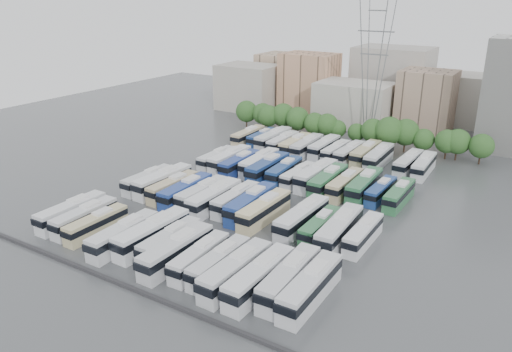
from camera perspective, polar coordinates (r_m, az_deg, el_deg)
The scene contains 57 objects.
ground at distance 90.19m, azimuth 0.51°, elevation -2.90°, with size 220.00×220.00×0.00m, color #424447.
parapet at distance 67.33m, azimuth -14.60°, elevation -12.10°, with size 56.00×0.50×0.50m, color #2D2D30.
tree_line at distance 125.23m, azimuth 10.14°, elevation 5.65°, with size 65.75×8.05×8.36m.
city_buildings at distance 153.85m, azimuth 12.31°, elevation 9.55°, with size 102.00×35.00×20.00m.
electricity_pylon at distance 128.69m, azimuth 13.27°, elevation 12.30°, with size 9.00×6.91×33.83m.
bus_r0_s0 at distance 86.58m, azimuth -20.33°, elevation -3.88°, with size 2.80×12.64×3.96m.
bus_r0_s1 at distance 84.20m, azimuth -18.99°, elevation -4.48°, with size 2.84×12.06×3.77m.
bus_r0_s2 at distance 81.51m, azimuth -17.78°, elevation -5.26°, with size 2.55×11.30×3.54m.
bus_r0_s4 at distance 76.44m, azimuth -14.88°, elevation -6.51°, with size 3.15×12.91×4.03m.
bus_r0_s5 at distance 75.61m, azimuth -11.78°, elevation -6.43°, with size 3.37×13.77×4.30m.
bus_r0_s6 at distance 73.64m, azimuth -9.81°, elevation -7.30°, with size 2.68×11.86×3.71m.
bus_r0_s7 at distance 70.34m, azimuth -9.08°, elevation -8.45°, with size 2.99×13.33×4.18m.
bus_r0_s8 at distance 68.96m, azimuth -6.47°, elevation -9.19°, with size 3.04×11.69×3.64m.
bus_r0_s9 at distance 67.42m, azimuth -4.23°, elevation -9.81°, with size 2.60×11.86×3.72m.
bus_r0_s10 at distance 65.11m, azimuth -2.31°, elevation -10.74°, with size 3.25×13.29×4.15m.
bus_r0_s11 at distance 63.71m, azimuth 0.40°, elevation -11.48°, with size 3.14×13.30×4.16m.
bus_r0_s12 at distance 63.70m, azimuth 3.82°, elevation -11.53°, with size 3.40×13.40×4.17m.
bus_r0_s13 at distance 62.24m, azimuth 6.25°, elevation -12.46°, with size 3.03×13.35×4.18m.
bus_r1_s0 at distance 97.34m, azimuth -12.24°, elevation -0.43°, with size 2.93×11.84×3.69m.
bus_r1_s1 at distance 95.55m, azimuth -10.60°, elevation -0.56°, with size 3.51×13.48×4.19m.
bus_r1_s2 at distance 92.90m, azimuth -9.48°, elevation -1.24°, with size 2.89×12.03×3.76m.
bus_r1_s3 at distance 90.31m, azimuth -8.02°, elevation -1.71°, with size 3.04×12.90×4.03m.
bus_r1_s4 at distance 88.98m, azimuth -6.17°, elevation -2.02°, with size 2.99×12.48×3.90m.
bus_r1_s5 at distance 86.68m, azimuth -4.81°, elevation -2.51°, with size 2.92×13.17×4.13m.
bus_r1_s6 at distance 86.37m, azimuth -2.34°, elevation -2.67°, with size 2.67×12.01×3.76m.
bus_r1_s7 at distance 84.07m, azimuth -0.58°, elevation -3.16°, with size 3.41×13.50×4.21m.
bus_r1_s8 at distance 81.88m, azimuth 0.94°, elevation -3.89°, with size 3.11×13.01×4.06m.
bus_r1_s10 at distance 79.17m, azimuth 5.27°, elevation -4.81°, with size 3.38×13.52×4.21m.
bus_r1_s11 at distance 77.62m, azimuth 7.34°, elevation -5.72°, with size 2.52×11.22×3.51m.
bus_r1_s12 at distance 76.18m, azimuth 9.50°, elevation -6.06°, with size 3.54×13.75×4.28m.
bus_r1_s13 at distance 76.32m, azimuth 12.15°, elevation -6.49°, with size 2.56×11.42×3.58m.
bus_r2_s1 at distance 108.01m, azimuth -4.51°, elevation 2.04°, with size 2.49×11.38×3.57m.
bus_r2_s2 at distance 106.56m, azimuth -3.01°, elevation 1.95°, with size 2.91×12.83×4.02m.
bus_r2_s3 at distance 103.87m, azimuth -1.87°, elevation 1.43°, with size 2.78×12.46×3.91m.
bus_r2_s4 at distance 104.15m, azimuth 0.39°, elevation 1.54°, with size 3.29×12.98×4.04m.
bus_r2_s5 at distance 100.85m, azimuth 1.36°, elevation 0.94°, with size 2.97×13.45×4.22m.
bus_r2_s6 at distance 99.84m, azimuth 3.24°, elevation 0.59°, with size 3.27×12.28×3.82m.
bus_r2_s7 at distance 98.15m, azimuth 4.85°, elevation 0.07°, with size 2.84×11.06×3.44m.
bus_r2_s8 at distance 97.57m, azimuth 6.88°, elevation 0.10°, with size 3.50×13.45×4.18m.
bus_r2_s9 at distance 95.09m, azimuth 8.23°, elevation -0.54°, with size 2.97×13.18×4.13m.
bus_r2_s10 at distance 94.22m, azimuth 10.14°, elevation -0.94°, with size 2.92×12.36×3.86m.
bus_r2_s11 at distance 93.95m, azimuth 12.26°, elevation -1.04°, with size 3.29×13.49×4.21m.
bus_r2_s12 at distance 93.15m, azimuth 14.07°, elevation -1.65°, with size 2.78×10.91×3.40m.
bus_r2_s13 at distance 91.84m, azimuth 16.04°, elevation -2.08°, with size 2.58×11.71×3.67m.
bus_r3_s0 at distance 124.21m, azimuth -0.91°, elevation 4.62°, with size 2.71×12.08×3.78m.
bus_r3_s1 at distance 123.22m, azimuth 0.68°, elevation 4.41°, with size 2.42×11.08×3.48m.
bus_r3_s2 at distance 121.22m, azimuth 1.97°, elevation 4.29°, with size 3.23×13.29×4.15m.
bus_r3_s3 at distance 118.98m, azimuth 3.09°, elevation 3.87°, with size 2.67×12.06×3.78m.
bus_r3_s4 at distance 117.17m, azimuth 4.49°, elevation 3.61°, with size 2.94×12.48×3.90m.
bus_r3_s5 at distance 115.84m, azimuth 5.81°, elevation 3.40°, with size 3.01×12.89×4.03m.
bus_r3_s6 at distance 116.13m, azimuth 7.79°, elevation 3.32°, with size 2.84×12.46×3.90m.
bus_r3_s7 at distance 114.07m, azimuth 9.09°, elevation 2.84°, with size 2.75×11.27×3.52m.
bus_r3_s8 at distance 112.66m, azimuth 10.63°, elevation 2.60°, with size 3.14×12.27×3.82m.
bus_r3_s9 at distance 112.85m, azimuth 12.43°, elevation 2.56°, with size 2.90×12.93×4.05m.
bus_r3_s10 at distance 110.80m, azimuth 13.85°, elevation 2.12°, with size 3.02×13.14×4.11m.
bus_r3_s12 at distance 108.97m, azimuth 17.00°, elevation 1.44°, with size 3.22×12.54×3.90m.
bus_r3_s13 at distance 108.43m, azimuth 18.62°, elevation 1.15°, with size 2.98×12.26×3.83m.
Camera 1 is at (42.97, -70.79, 35.74)m, focal length 35.00 mm.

